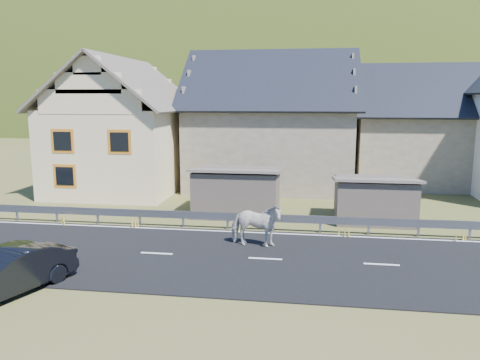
# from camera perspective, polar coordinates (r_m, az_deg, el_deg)

# --- Properties ---
(ground) EXTENTS (160.00, 160.00, 0.00)m
(ground) POSITION_cam_1_polar(r_m,az_deg,el_deg) (16.85, 3.10, -9.69)
(ground) COLOR #424C20
(ground) RESTS_ON ground
(road) EXTENTS (60.00, 7.00, 0.04)m
(road) POSITION_cam_1_polar(r_m,az_deg,el_deg) (16.84, 3.10, -9.63)
(road) COLOR black
(road) RESTS_ON ground
(lane_markings) EXTENTS (60.00, 6.60, 0.01)m
(lane_markings) POSITION_cam_1_polar(r_m,az_deg,el_deg) (16.83, 3.10, -9.55)
(lane_markings) COLOR silver
(lane_markings) RESTS_ON road
(guardrail) EXTENTS (28.10, 0.09, 0.75)m
(guardrail) POSITION_cam_1_polar(r_m,az_deg,el_deg) (20.19, 4.08, -4.70)
(guardrail) COLOR #93969B
(guardrail) RESTS_ON ground
(shed_left) EXTENTS (4.30, 3.30, 2.40)m
(shed_left) POSITION_cam_1_polar(r_m,az_deg,el_deg) (23.02, -0.34, -1.48)
(shed_left) COLOR #61544B
(shed_left) RESTS_ON ground
(shed_right) EXTENTS (3.80, 2.90, 2.20)m
(shed_right) POSITION_cam_1_polar(r_m,az_deg,el_deg) (22.51, 16.05, -2.39)
(shed_right) COLOR #61544B
(shed_right) RESTS_ON ground
(house_cream) EXTENTS (7.80, 9.80, 8.30)m
(house_cream) POSITION_cam_1_polar(r_m,az_deg,el_deg) (30.09, -14.07, 7.16)
(house_cream) COLOR beige
(house_cream) RESTS_ON ground
(house_stone_a) EXTENTS (10.80, 9.80, 8.90)m
(house_stone_a) POSITION_cam_1_polar(r_m,az_deg,el_deg) (30.92, 3.91, 8.02)
(house_stone_a) COLOR gray
(house_stone_a) RESTS_ON ground
(house_stone_b) EXTENTS (9.80, 8.80, 8.10)m
(house_stone_b) POSITION_cam_1_polar(r_m,az_deg,el_deg) (33.70, 21.51, 6.83)
(house_stone_b) COLOR gray
(house_stone_b) RESTS_ON ground
(mountain) EXTENTS (440.00, 280.00, 260.00)m
(mountain) POSITION_cam_1_polar(r_m,az_deg,el_deg) (197.51, 9.32, 2.34)
(mountain) COLOR #2A3E13
(mountain) RESTS_ON ground
(conifer_patch) EXTENTS (76.00, 50.00, 28.00)m
(conifer_patch) POSITION_cam_1_polar(r_m,az_deg,el_deg) (137.88, -16.04, 9.70)
(conifer_patch) COLOR black
(conifer_patch) RESTS_ON ground
(horse) EXTENTS (1.16, 2.14, 1.73)m
(horse) POSITION_cam_1_polar(r_m,az_deg,el_deg) (17.91, 1.94, -5.45)
(horse) COLOR beige
(horse) RESTS_ON road
(car) EXTENTS (2.73, 4.27, 1.33)m
(car) POSITION_cam_1_polar(r_m,az_deg,el_deg) (15.42, -26.48, -10.02)
(car) COLOR black
(car) RESTS_ON ground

